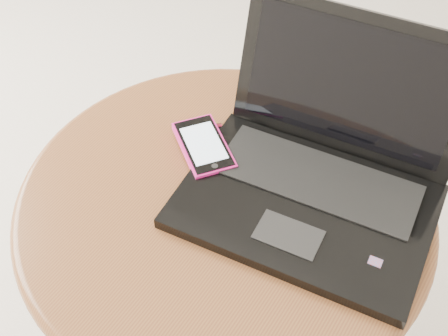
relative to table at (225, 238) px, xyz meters
The scene contains 4 objects.
table is the anchor object (origin of this frame).
laptop 0.20m from the table, 37.68° to the left, with size 0.38×0.34×0.22m.
phone_black 0.14m from the table, 136.86° to the left, with size 0.12×0.12×0.01m.
phone_pink 0.15m from the table, 143.12° to the left, with size 0.14×0.13×0.01m.
Camera 1 is at (0.30, -0.53, 1.16)m, focal length 47.70 mm.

